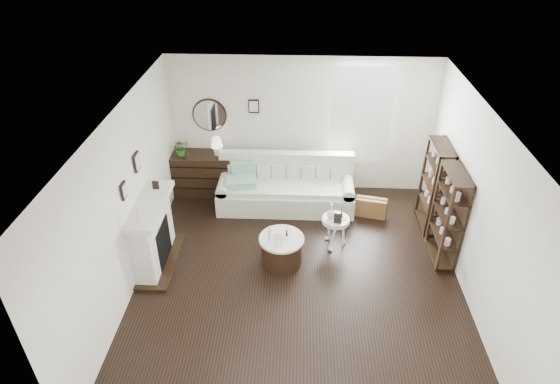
{
  "coord_description": "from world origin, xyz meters",
  "views": [
    {
      "loc": [
        -0.04,
        -5.45,
        5.11
      ],
      "look_at": [
        -0.32,
        0.8,
        1.09
      ],
      "focal_mm": 30.0,
      "sensor_mm": 36.0,
      "label": 1
    }
  ],
  "objects_px": {
    "sofa": "(286,190)",
    "drum_table": "(282,250)",
    "dresser": "(201,173)",
    "pedestal_table": "(336,221)"
  },
  "relations": [
    {
      "from": "sofa",
      "to": "dresser",
      "type": "relative_size",
      "value": 2.01
    },
    {
      "from": "drum_table",
      "to": "sofa",
      "type": "bearing_deg",
      "value": 89.78
    },
    {
      "from": "pedestal_table",
      "to": "dresser",
      "type": "bearing_deg",
      "value": 148.06
    },
    {
      "from": "dresser",
      "to": "pedestal_table",
      "type": "height_order",
      "value": "dresser"
    },
    {
      "from": "dresser",
      "to": "pedestal_table",
      "type": "bearing_deg",
      "value": -31.94
    },
    {
      "from": "sofa",
      "to": "dresser",
      "type": "bearing_deg",
      "value": 167.05
    },
    {
      "from": "sofa",
      "to": "pedestal_table",
      "type": "relative_size",
      "value": 4.56
    },
    {
      "from": "dresser",
      "to": "drum_table",
      "type": "distance_m",
      "value": 2.7
    },
    {
      "from": "dresser",
      "to": "drum_table",
      "type": "height_order",
      "value": "dresser"
    },
    {
      "from": "sofa",
      "to": "drum_table",
      "type": "bearing_deg",
      "value": -90.22
    }
  ]
}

